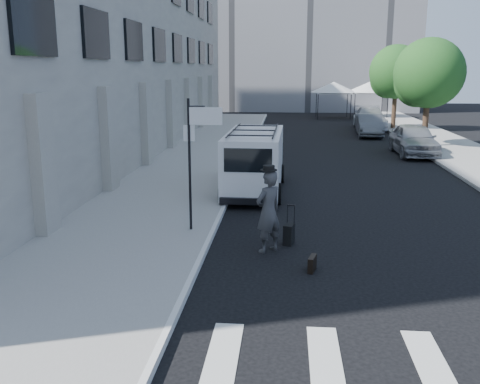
% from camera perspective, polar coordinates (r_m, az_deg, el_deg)
% --- Properties ---
extents(ground, '(120.00, 120.00, 0.00)m').
position_cam_1_polar(ground, '(11.40, 5.01, -9.73)').
color(ground, black).
rests_on(ground, ground).
extents(sidewalk_left, '(4.50, 48.00, 0.15)m').
position_cam_1_polar(sidewalk_left, '(27.18, -3.93, 3.91)').
color(sidewalk_left, gray).
rests_on(sidewalk_left, ground).
extents(sidewalk_right, '(4.00, 56.00, 0.15)m').
position_cam_1_polar(sidewalk_right, '(32.12, 21.40, 4.46)').
color(sidewalk_right, gray).
rests_on(sidewalk_right, ground).
extents(building_left, '(10.00, 44.00, 12.00)m').
position_cam_1_polar(building_left, '(30.75, -17.50, 15.50)').
color(building_left, gray).
rests_on(building_left, ground).
extents(sign_pole, '(1.03, 0.07, 3.50)m').
position_cam_1_polar(sign_pole, '(14.01, -4.51, 5.86)').
color(sign_pole, black).
rests_on(sign_pole, sidewalk_left).
extents(tree_near, '(3.80, 3.83, 6.03)m').
position_cam_1_polar(tree_near, '(31.58, 19.26, 11.61)').
color(tree_near, black).
rests_on(tree_near, ground).
extents(tree_far, '(3.80, 3.83, 6.03)m').
position_cam_1_polar(tree_far, '(40.38, 16.15, 12.00)').
color(tree_far, black).
rests_on(tree_far, ground).
extents(tent_left, '(4.00, 4.00, 3.20)m').
position_cam_1_polar(tent_left, '(48.71, 9.96, 10.93)').
color(tent_left, black).
rests_on(tent_left, ground).
extents(tent_right, '(4.00, 4.00, 3.20)m').
position_cam_1_polar(tent_right, '(49.57, 13.66, 10.80)').
color(tent_right, black).
rests_on(tent_right, ground).
extents(businessman, '(0.87, 0.86, 2.03)m').
position_cam_1_polar(businessman, '(12.97, 3.04, -2.10)').
color(businessman, '#3A3A3C').
rests_on(businessman, ground).
extents(briefcase, '(0.22, 0.46, 0.34)m').
position_cam_1_polar(briefcase, '(12.08, 7.70, -7.59)').
color(briefcase, black).
rests_on(briefcase, ground).
extents(suitcase, '(0.31, 0.41, 1.01)m').
position_cam_1_polar(suitcase, '(13.74, 5.24, -4.50)').
color(suitcase, black).
rests_on(suitcase, ground).
extents(cargo_van, '(2.13, 5.80, 2.18)m').
position_cam_1_polar(cargo_van, '(19.42, 1.58, 3.39)').
color(cargo_van, white).
rests_on(cargo_van, ground).
extents(parked_car_a, '(1.94, 4.80, 1.63)m').
position_cam_1_polar(parked_car_a, '(29.05, 18.06, 5.37)').
color(parked_car_a, gray).
rests_on(parked_car_a, ground).
extents(parked_car_b, '(1.74, 4.41, 1.43)m').
position_cam_1_polar(parked_car_b, '(36.38, 13.64, 6.92)').
color(parked_car_b, '#57595E').
rests_on(parked_car_b, ground).
extents(parked_car_c, '(2.56, 5.59, 1.59)m').
position_cam_1_polar(parked_car_c, '(40.76, 13.67, 7.66)').
color(parked_car_c, '#B1B5BA').
rests_on(parked_car_c, ground).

